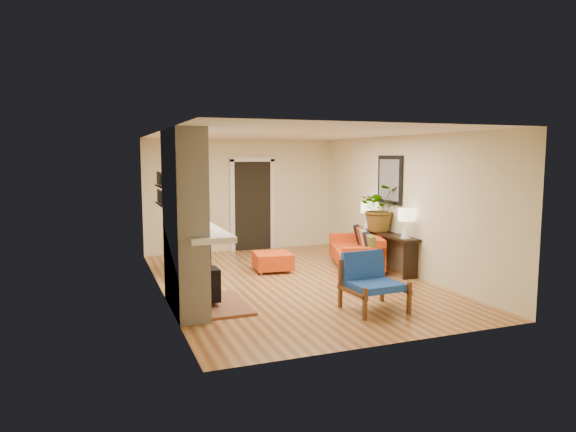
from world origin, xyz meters
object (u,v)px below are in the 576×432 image
object	(u,v)px
ottoman	(273,260)
console_table	(386,240)
dining_table	(188,243)
sofa	(359,250)
houseplant	(380,208)
lamp_far	(368,212)
lamp_near	(406,220)
blue_chair	(370,278)

from	to	relation	value
ottoman	console_table	xyz separation A→B (m)	(2.11, -0.66, 0.37)
dining_table	console_table	xyz separation A→B (m)	(3.65, -1.16, 0.02)
sofa	houseplant	size ratio (longest dim) A/B	2.17
console_table	dining_table	bearing A→B (deg)	162.46
sofa	ottoman	bearing A→B (deg)	173.04
ottoman	lamp_far	world-z (taller)	lamp_far
dining_table	sofa	bearing A→B (deg)	-12.16
sofa	dining_table	size ratio (longest dim) A/B	1.26
houseplant	lamp_near	bearing A→B (deg)	-89.35
sofa	blue_chair	distance (m)	2.87
lamp_far	sofa	bearing A→B (deg)	-141.50
sofa	console_table	size ratio (longest dim) A/B	1.10
dining_table	lamp_near	distance (m)	4.12
console_table	houseplant	distance (m)	0.65
houseplant	lamp_far	bearing A→B (deg)	88.88
dining_table	houseplant	size ratio (longest dim) A/B	1.72
lamp_near	houseplant	world-z (taller)	houseplant
blue_chair	dining_table	world-z (taller)	dining_table
lamp_far	ottoman	bearing A→B (deg)	-178.27
sofa	console_table	world-z (taller)	sofa
sofa	lamp_near	size ratio (longest dim) A/B	3.77
dining_table	lamp_near	size ratio (longest dim) A/B	2.99
lamp_near	houseplant	distance (m)	0.89
sofa	ottoman	distance (m)	1.78
sofa	console_table	xyz separation A→B (m)	(0.35, -0.44, 0.25)
console_table	lamp_near	world-z (taller)	lamp_near
ottoman	houseplant	bearing A→B (deg)	-11.98
ottoman	dining_table	world-z (taller)	dining_table
houseplant	dining_table	bearing A→B (deg)	165.49
sofa	blue_chair	world-z (taller)	blue_chair
ottoman	sofa	bearing A→B (deg)	-6.96
dining_table	houseplant	distance (m)	3.82
console_table	houseplant	world-z (taller)	houseplant
ottoman	blue_chair	bearing A→B (deg)	-79.28
blue_chair	sofa	bearing A→B (deg)	64.56
lamp_near	lamp_far	size ratio (longest dim) A/B	1.00
ottoman	houseplant	world-z (taller)	houseplant
console_table	lamp_near	distance (m)	0.83
lamp_far	houseplant	xyz separation A→B (m)	(-0.01, -0.51, 0.13)
dining_table	lamp_far	size ratio (longest dim) A/B	2.99
ottoman	lamp_far	xyz separation A→B (m)	(2.11, 0.06, 0.86)
sofa	lamp_near	xyz separation A→B (m)	(0.35, -1.11, 0.74)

